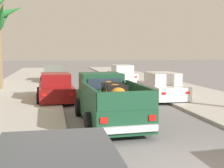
{
  "coord_description": "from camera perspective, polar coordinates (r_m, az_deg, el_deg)",
  "views": [
    {
      "loc": [
        -3.16,
        -5.76,
        2.74
      ],
      "look_at": [
        -0.43,
        7.54,
        1.2
      ],
      "focal_mm": 46.66,
      "sensor_mm": 36.0,
      "label": 1
    }
  ],
  "objects": [
    {
      "name": "pickup_truck",
      "position": [
        11.24,
        -0.76,
        -3.39
      ],
      "size": [
        2.34,
        5.27,
        1.8
      ],
      "color": "#19472D",
      "rests_on": "ground"
    },
    {
      "name": "sidewalk_left",
      "position": [
        18.07,
        -18.0,
        -2.38
      ],
      "size": [
        4.98,
        60.0,
        0.12
      ],
      "primitive_type": "cube",
      "color": "#B2AFA8",
      "rests_on": "ground"
    },
    {
      "name": "car_right_near",
      "position": [
        26.57,
        -11.37,
        1.96
      ],
      "size": [
        2.21,
        4.34,
        1.54
      ],
      "color": "slate",
      "rests_on": "ground"
    },
    {
      "name": "curb_left",
      "position": [
        17.99,
        -14.55,
        -2.34
      ],
      "size": [
        0.16,
        60.0,
        0.1
      ],
      "primitive_type": "cube",
      "color": "silver",
      "rests_on": "ground"
    },
    {
      "name": "car_left_mid",
      "position": [
        25.65,
        1.96,
        1.93
      ],
      "size": [
        2.09,
        4.29,
        1.54
      ],
      "color": "silver",
      "rests_on": "ground"
    },
    {
      "name": "sidewalk_right",
      "position": [
        19.81,
        13.5,
        -1.49
      ],
      "size": [
        4.98,
        60.0,
        0.12
      ],
      "primitive_type": "cube",
      "color": "#B2AFA8",
      "rests_on": "ground"
    },
    {
      "name": "curb_right",
      "position": [
        19.38,
        10.59,
        -1.62
      ],
      "size": [
        0.16,
        60.0,
        0.1
      ],
      "primitive_type": "cube",
      "color": "silver",
      "rests_on": "ground"
    },
    {
      "name": "car_left_far",
      "position": [
        16.29,
        -10.99,
        -0.8
      ],
      "size": [
        2.14,
        4.31,
        1.54
      ],
      "color": "maroon",
      "rests_on": "ground"
    },
    {
      "name": "car_right_mid",
      "position": [
        16.85,
        9.69,
        -0.54
      ],
      "size": [
        2.1,
        4.29,
        1.54
      ],
      "color": "silver",
      "rests_on": "ground"
    }
  ]
}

